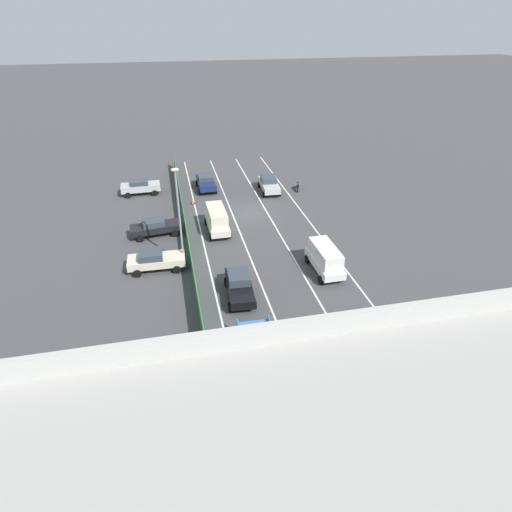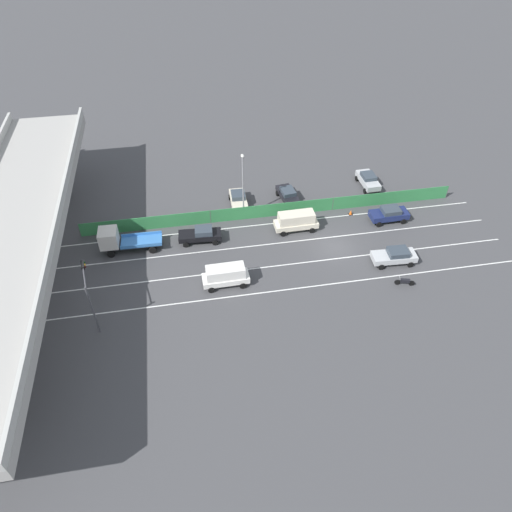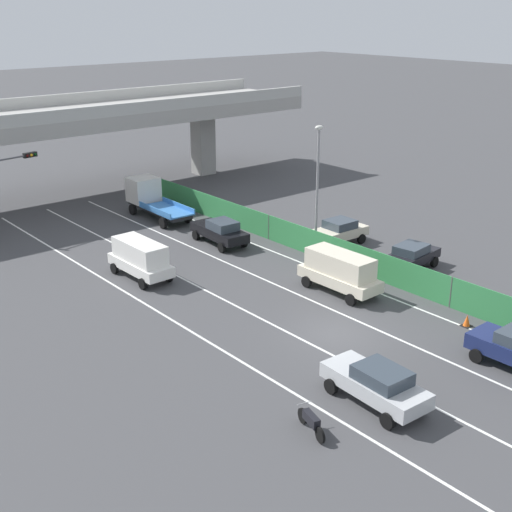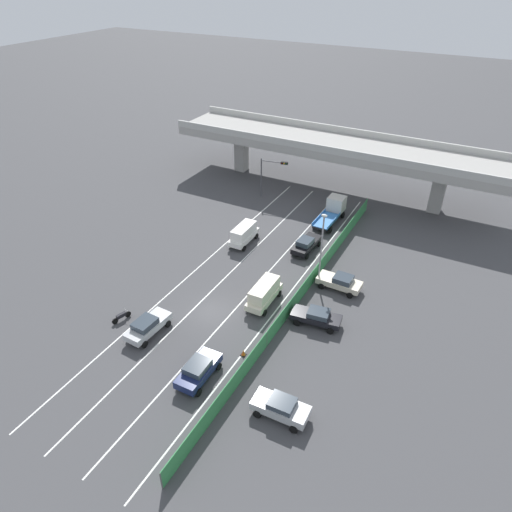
% 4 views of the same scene
% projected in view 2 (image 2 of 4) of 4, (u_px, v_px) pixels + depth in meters
% --- Properties ---
extents(ground_plane, '(300.00, 300.00, 0.00)m').
position_uv_depth(ground_plane, '(335.00, 247.00, 51.03)').
color(ground_plane, '#424244').
extents(lane_line_left_edge, '(0.14, 47.02, 0.01)m').
position_uv_depth(lane_line_left_edge, '(297.00, 288.00, 46.44)').
color(lane_line_left_edge, silver).
rests_on(lane_line_left_edge, ground).
extents(lane_line_mid_left, '(0.14, 47.02, 0.01)m').
position_uv_depth(lane_line_mid_left, '(289.00, 264.00, 49.03)').
color(lane_line_mid_left, silver).
rests_on(lane_line_mid_left, ground).
extents(lane_line_mid_right, '(0.14, 47.02, 0.01)m').
position_uv_depth(lane_line_mid_right, '(282.00, 243.00, 51.61)').
color(lane_line_mid_right, silver).
rests_on(lane_line_mid_right, ground).
extents(lane_line_right_edge, '(0.14, 47.02, 0.01)m').
position_uv_depth(lane_line_right_edge, '(275.00, 223.00, 54.19)').
color(lane_line_right_edge, silver).
rests_on(lane_line_right_edge, ground).
extents(elevated_overpass, '(45.45, 8.80, 7.76)m').
position_uv_depth(elevated_overpass, '(12.00, 235.00, 42.94)').
color(elevated_overpass, '#A09E99').
rests_on(elevated_overpass, ground).
extents(green_fence, '(0.10, 43.12, 1.69)m').
position_uv_depth(green_fence, '(273.00, 210.00, 54.65)').
color(green_fence, '#338447').
rests_on(green_fence, ground).
extents(car_sedan_black, '(2.15, 4.68, 1.66)m').
position_uv_depth(car_sedan_black, '(201.00, 234.00, 51.27)').
color(car_sedan_black, black).
rests_on(car_sedan_black, ground).
extents(car_sedan_navy, '(2.10, 4.35, 1.68)m').
position_uv_depth(car_sedan_navy, '(389.00, 214.00, 53.98)').
color(car_sedan_navy, navy).
rests_on(car_sedan_navy, ground).
extents(car_van_white, '(1.98, 4.57, 2.20)m').
position_uv_depth(car_van_white, '(226.00, 275.00, 46.07)').
color(car_van_white, silver).
rests_on(car_van_white, ground).
extents(car_van_cream, '(2.01, 4.83, 2.23)m').
position_uv_depth(car_van_cream, '(296.00, 221.00, 52.50)').
color(car_van_cream, beige).
rests_on(car_van_cream, ground).
extents(car_sedan_silver, '(2.18, 4.59, 1.65)m').
position_uv_depth(car_sedan_silver, '(395.00, 256.00, 48.66)').
color(car_sedan_silver, '#B7BABC').
rests_on(car_sedan_silver, ground).
extents(flatbed_truck_blue, '(2.42, 6.38, 2.68)m').
position_uv_depth(flatbed_truck_blue, '(119.00, 240.00, 49.84)').
color(flatbed_truck_blue, black).
rests_on(flatbed_truck_blue, ground).
extents(motorcycle, '(0.76, 1.90, 0.93)m').
position_uv_depth(motorcycle, '(405.00, 282.00, 46.50)').
color(motorcycle, black).
rests_on(motorcycle, ground).
extents(parked_wagon_silver, '(4.27, 2.11, 1.63)m').
position_uv_depth(parked_wagon_silver, '(368.00, 180.00, 59.33)').
color(parked_wagon_silver, '#B2B5B7').
rests_on(parked_wagon_silver, ground).
extents(parked_sedan_dark, '(4.68, 2.39, 1.53)m').
position_uv_depth(parked_sedan_dark, '(288.00, 195.00, 56.91)').
color(parked_sedan_dark, black).
rests_on(parked_sedan_dark, ground).
extents(parked_sedan_cream, '(4.46, 2.14, 1.60)m').
position_uv_depth(parked_sedan_cream, '(239.00, 200.00, 56.18)').
color(parked_sedan_cream, beige).
rests_on(parked_sedan_cream, ground).
extents(traffic_light, '(3.70, 0.86, 5.59)m').
position_uv_depth(traffic_light, '(88.00, 291.00, 40.70)').
color(traffic_light, '#47474C').
rests_on(traffic_light, ground).
extents(street_lamp, '(0.60, 0.36, 8.05)m').
position_uv_depth(street_lamp, '(243.00, 181.00, 51.99)').
color(street_lamp, gray).
rests_on(street_lamp, ground).
extents(traffic_cone, '(0.47, 0.47, 0.60)m').
position_uv_depth(traffic_cone, '(351.00, 212.00, 55.28)').
color(traffic_cone, orange).
rests_on(traffic_cone, ground).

